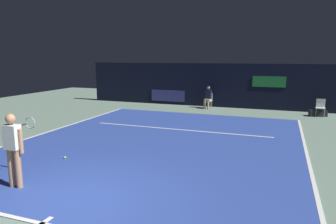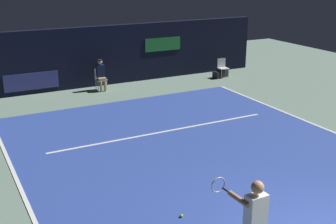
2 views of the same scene
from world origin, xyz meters
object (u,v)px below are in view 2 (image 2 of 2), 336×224
line_judge_on_chair (101,74)px  equipment_bag (221,74)px  tennis_player (254,220)px  tennis_ball (181,216)px  courtside_chair_near (223,67)px

line_judge_on_chair → equipment_bag: (5.79, -0.45, -0.53)m
tennis_player → tennis_ball: 2.25m
tennis_player → line_judge_on_chair: (1.64, 12.39, -0.30)m
tennis_player → tennis_ball: size_ratio=25.44×
equipment_bag → line_judge_on_chair: bearing=159.1°
line_judge_on_chair → tennis_ball: size_ratio=19.41×
courtside_chair_near → equipment_bag: bearing=172.4°
line_judge_on_chair → courtside_chair_near: 5.90m
tennis_player → equipment_bag: 14.10m
tennis_player → equipment_bag: bearing=58.1°
courtside_chair_near → equipment_bag: courtside_chair_near is taller
courtside_chair_near → tennis_player: bearing=-122.2°
tennis_ball → equipment_bag: size_ratio=0.08×
line_judge_on_chair → equipment_bag: 5.83m
tennis_player → courtside_chair_near: tennis_player is taller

